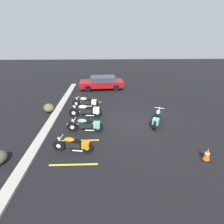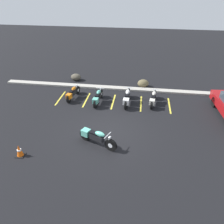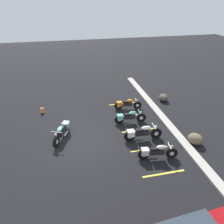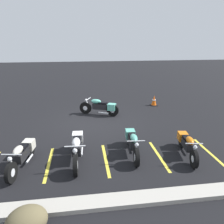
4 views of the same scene
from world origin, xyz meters
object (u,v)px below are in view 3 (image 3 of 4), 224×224
at_px(parked_bike_3, 156,152).
at_px(landscape_rock_1, 163,98).
at_px(parked_bike_1, 129,117).
at_px(motorcycle_teal_featured, 62,131).
at_px(parked_bike_2, 141,133).
at_px(traffic_cone, 42,109).
at_px(landscape_rock_0, 195,139).
at_px(parked_bike_0, 127,104).

relative_size(parked_bike_3, landscape_rock_1, 2.46).
xyz_separation_m(parked_bike_1, landscape_rock_1, (-2.55, 3.57, -0.16)).
xyz_separation_m(motorcycle_teal_featured, parked_bike_1, (-0.75, 4.23, -0.02)).
height_order(motorcycle_teal_featured, parked_bike_1, motorcycle_teal_featured).
bearing_deg(parked_bike_3, parked_bike_1, 104.36).
bearing_deg(parked_bike_2, motorcycle_teal_featured, 166.89).
xyz_separation_m(motorcycle_teal_featured, parked_bike_3, (2.90, 4.58, -0.03)).
xyz_separation_m(parked_bike_2, traffic_cone, (-4.57, -5.72, -0.18)).
distance_m(motorcycle_teal_featured, landscape_rock_0, 7.57).
relative_size(landscape_rock_0, landscape_rock_1, 1.03).
bearing_deg(parked_bike_2, landscape_rock_1, 54.86).
bearing_deg(motorcycle_teal_featured, parked_bike_3, 81.04).
height_order(parked_bike_2, landscape_rock_0, parked_bike_2).
xyz_separation_m(parked_bike_0, parked_bike_1, (1.85, -0.39, 0.02)).
height_order(motorcycle_teal_featured, landscape_rock_1, motorcycle_teal_featured).
bearing_deg(landscape_rock_1, landscape_rock_0, -5.79).
xyz_separation_m(parked_bike_2, parked_bike_3, (1.71, 0.19, -0.04)).
height_order(parked_bike_0, parked_bike_2, parked_bike_2).
distance_m(parked_bike_0, parked_bike_3, 5.50).
distance_m(parked_bike_1, parked_bike_3, 3.67).
bearing_deg(landscape_rock_1, parked_bike_0, -77.69).
relative_size(parked_bike_2, parked_bike_3, 1.10).
bearing_deg(parked_bike_3, landscape_rock_1, 71.36).
relative_size(parked_bike_1, landscape_rock_1, 2.50).
xyz_separation_m(parked_bike_0, landscape_rock_1, (-0.69, 3.18, -0.14)).
bearing_deg(traffic_cone, parked_bike_0, 82.56).
bearing_deg(parked_bike_3, parked_bike_2, 105.11).
bearing_deg(parked_bike_1, landscape_rock_0, -40.32).
distance_m(parked_bike_0, parked_bike_2, 3.80).
bearing_deg(parked_bike_2, parked_bike_1, 96.96).
bearing_deg(parked_bike_3, motorcycle_teal_featured, 156.46).
bearing_deg(landscape_rock_1, parked_bike_3, -27.45).
height_order(motorcycle_teal_featured, landscape_rock_0, motorcycle_teal_featured).
bearing_deg(landscape_rock_1, parked_bike_1, -54.52).
bearing_deg(landscape_rock_0, parked_bike_3, -75.15).
bearing_deg(motorcycle_teal_featured, landscape_rock_0, 96.52).
relative_size(motorcycle_teal_featured, parked_bike_2, 0.91).
bearing_deg(landscape_rock_0, landscape_rock_1, 174.21).
relative_size(parked_bike_0, parked_bike_3, 0.96).
xyz_separation_m(parked_bike_0, landscape_rock_0, (4.80, 2.63, -0.11)).
bearing_deg(parked_bike_0, parked_bike_1, -92.79).
bearing_deg(traffic_cone, landscape_rock_1, 89.48).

